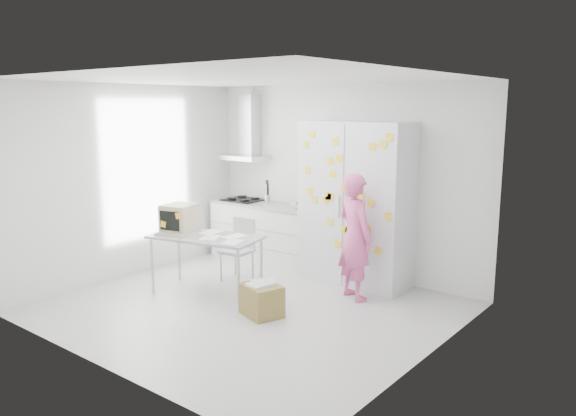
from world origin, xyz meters
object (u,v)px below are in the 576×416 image
Objects in this scene: cardboard_box at (262,300)px; person at (355,237)px; desk at (189,226)px; chair at (240,245)px.

person is at bearing 66.21° from cardboard_box.
person is at bearing 15.74° from desk.
person is 1.43m from cardboard_box.
cardboard_box is (1.16, -0.87, -0.30)m from chair.
desk reaches higher than chair.
cardboard_box is at bearing 90.32° from person.
person reaches higher than cardboard_box.
chair is at bearing 143.11° from cardboard_box.
desk is 0.85m from chair.
desk is at bearing -110.63° from chair.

